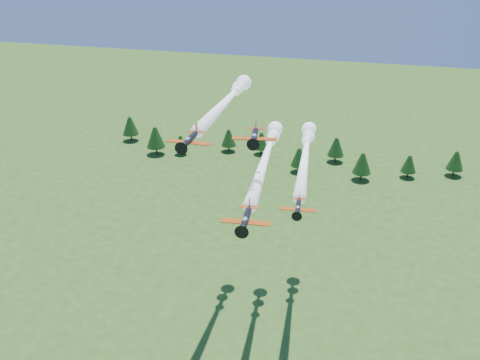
% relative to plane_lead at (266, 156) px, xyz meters
% --- Properties ---
extents(plane_lead, '(10.40, 51.02, 3.70)m').
position_rel_plane_lead_xyz_m(plane_lead, '(0.00, 0.00, 0.00)').
color(plane_lead, black).
rests_on(plane_lead, ground).
extents(plane_left, '(8.20, 45.80, 3.70)m').
position_rel_plane_lead_xyz_m(plane_left, '(-9.83, 4.57, 10.41)').
color(plane_left, black).
rests_on(plane_left, ground).
extents(plane_right, '(9.37, 46.77, 3.70)m').
position_rel_plane_lead_xyz_m(plane_right, '(7.42, 8.24, -1.87)').
color(plane_right, black).
rests_on(plane_right, ground).
extents(plane_slot, '(8.49, 9.28, 2.96)m').
position_rel_plane_lead_xyz_m(plane_slot, '(0.45, -12.87, 9.23)').
color(plane_slot, black).
rests_on(plane_slot, ground).
extents(treeline, '(176.12, 22.40, 11.84)m').
position_rel_plane_lead_xyz_m(treeline, '(-3.00, 90.77, -34.53)').
color(treeline, '#382314').
rests_on(treeline, ground).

